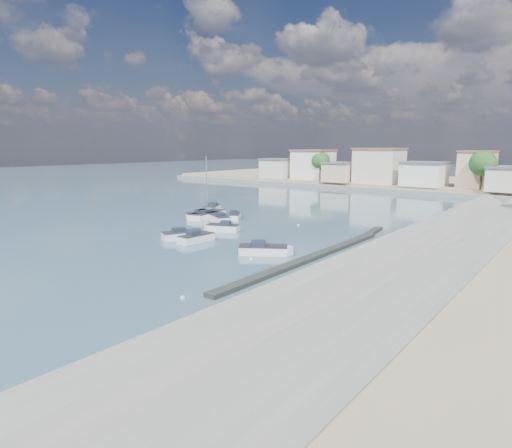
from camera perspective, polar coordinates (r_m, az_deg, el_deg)
The scene contains 17 objects.
ground at distance 68.62m, azimuth 15.41°, elevation 1.45°, with size 400.00×400.00×0.00m, color #2E465C.
seawall_walkway at distance 37.49m, azimuth 24.99°, elevation -4.94°, with size 5.00×90.00×1.80m, color slate.
breakwater at distance 41.49m, azimuth 9.08°, elevation -3.72°, with size 2.00×31.02×0.35m.
far_shore_land at distance 117.85m, azimuth 25.60°, elevation 4.73°, with size 160.00×40.00×1.40m, color gray.
far_shore_quay at distance 97.62m, azimuth 22.71°, elevation 3.80°, with size 160.00×2.50×0.80m, color slate.
far_town at distance 100.73m, azimuth 29.73°, elevation 6.02°, with size 113.01×12.80×8.35m.
shore_trees at distance 92.44m, azimuth 27.45°, elevation 6.75°, with size 74.56×38.32×7.92m.
motorboat_a at distance 46.55m, azimuth -7.79°, elevation -1.88°, with size 1.74×4.51×1.48m.
motorboat_b at distance 48.34m, azimuth -9.44°, elevation -1.47°, with size 3.57×4.95×1.48m.
motorboat_c at distance 58.97m, azimuth -5.00°, elevation 0.76°, with size 4.84×3.40×1.48m.
motorboat_d at distance 52.05m, azimuth -4.66°, elevation -0.52°, with size 4.31×3.05×1.48m.
motorboat_e at distance 61.57m, azimuth -6.76°, elevation 1.13°, with size 4.37×5.11×1.48m.
motorboat_f at distance 60.61m, azimuth -2.94°, elevation 1.04°, with size 3.54×4.11×1.48m.
motorboat_g at distance 68.33m, azimuth -5.95°, elevation 2.06°, with size 4.19×5.24×1.48m.
motorboat_h at distance 40.83m, azimuth 1.33°, elevation -3.52°, with size 4.80×4.06×1.48m.
sailboat at distance 62.39m, azimuth -6.35°, elevation 1.29°, with size 3.60×7.53×9.00m.
mooring_buoys at distance 41.83m, azimuth 8.93°, elevation -3.77°, with size 16.48×34.92×0.35m.
Camera 1 is at (26.65, -22.41, 10.15)m, focal length 30.00 mm.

